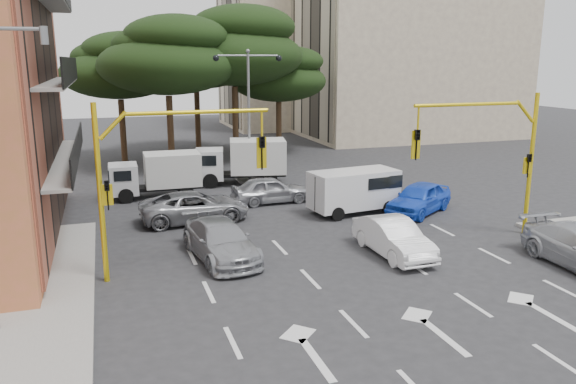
# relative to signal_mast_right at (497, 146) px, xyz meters

# --- Properties ---
(ground) EXTENTS (120.00, 120.00, 0.00)m
(ground) POSITION_rel_signal_mast_right_xyz_m (-6.80, -1.99, -3.88)
(ground) COLOR #28282B
(ground) RESTS_ON ground
(median_strip) EXTENTS (1.40, 6.00, 0.15)m
(median_strip) POSITION_rel_signal_mast_right_xyz_m (-6.80, 14.01, -3.81)
(median_strip) COLOR gray
(median_strip) RESTS_ON ground
(apartment_beige_near) EXTENTS (20.20, 12.15, 18.70)m
(apartment_beige_near) POSITION_rel_signal_mast_right_xyz_m (13.15, 30.01, 5.47)
(apartment_beige_near) COLOR tan
(apartment_beige_near) RESTS_ON ground
(apartment_beige_far) EXTENTS (16.20, 12.15, 16.70)m
(apartment_beige_far) POSITION_rel_signal_mast_right_xyz_m (6.15, 42.01, 4.47)
(apartment_beige_far) COLOR tan
(apartment_beige_far) RESTS_ON ground
(pine_left_near) EXTENTS (9.15, 9.15, 10.23)m
(pine_left_near) POSITION_rel_signal_mast_right_xyz_m (-10.75, 19.96, 3.72)
(pine_left_near) COLOR #382616
(pine_left_near) RESTS_ON ground
(pine_center) EXTENTS (9.98, 9.98, 11.16)m
(pine_center) POSITION_rel_signal_mast_right_xyz_m (-5.75, 21.96, 4.41)
(pine_center) COLOR #382616
(pine_center) RESTS_ON ground
(pine_left_far) EXTENTS (8.32, 8.32, 9.30)m
(pine_left_far) POSITION_rel_signal_mast_right_xyz_m (-13.75, 23.96, 3.03)
(pine_left_far) COLOR #382616
(pine_left_far) RESTS_ON ground
(pine_right) EXTENTS (7.49, 7.49, 8.37)m
(pine_right) POSITION_rel_signal_mast_right_xyz_m (-1.75, 23.96, 2.33)
(pine_right) COLOR #382616
(pine_right) RESTS_ON ground
(pine_back) EXTENTS (9.15, 9.15, 10.23)m
(pine_back) POSITION_rel_signal_mast_right_xyz_m (-7.75, 26.96, 3.72)
(pine_back) COLOR #382616
(pine_back) RESTS_ON ground
(signal_mast_right) EXTENTS (5.79, 0.37, 6.00)m
(signal_mast_right) POSITION_rel_signal_mast_right_xyz_m (0.00, 0.00, 0.00)
(signal_mast_right) COLOR yellow
(signal_mast_right) RESTS_ON ground
(signal_mast_left) EXTENTS (5.79, 0.37, 6.00)m
(signal_mast_left) POSITION_rel_signal_mast_right_xyz_m (-13.61, 0.00, 0.00)
(signal_mast_left) COLOR yellow
(signal_mast_left) RESTS_ON ground
(street_lamp_center) EXTENTS (4.16, 0.36, 7.77)m
(street_lamp_center) POSITION_rel_signal_mast_right_xyz_m (-6.80, 14.01, 1.54)
(street_lamp_center) COLOR slate
(street_lamp_center) RESTS_ON median_strip
(car_white_hatch) EXTENTS (1.57, 4.26, 1.39)m
(car_white_hatch) POSITION_rel_signal_mast_right_xyz_m (-4.93, -0.67, -3.19)
(car_white_hatch) COLOR white
(car_white_hatch) RESTS_ON ground
(car_blue_compact) EXTENTS (4.66, 3.91, 1.50)m
(car_blue_compact) POSITION_rel_signal_mast_right_xyz_m (-0.80, 4.33, -3.13)
(car_blue_compact) COLOR blue
(car_blue_compact) RESTS_ON ground
(car_silver_wagon) EXTENTS (2.56, 5.03, 1.40)m
(car_silver_wagon) POSITION_rel_signal_mast_right_xyz_m (-11.28, 1.02, -3.18)
(car_silver_wagon) COLOR #9D9FA5
(car_silver_wagon) RESTS_ON ground
(car_silver_cross_a) EXTENTS (5.13, 2.56, 1.39)m
(car_silver_cross_a) POSITION_rel_signal_mast_right_xyz_m (-11.40, 6.30, -3.19)
(car_silver_cross_a) COLOR gray
(car_silver_cross_a) RESTS_ON ground
(car_silver_cross_b) EXTENTS (4.13, 1.77, 1.39)m
(car_silver_cross_b) POSITION_rel_signal_mast_right_xyz_m (-7.10, 8.55, -3.19)
(car_silver_cross_b) COLOR #A7A9B0
(car_silver_cross_b) RESTS_ON ground
(van_white) EXTENTS (4.48, 2.45, 2.13)m
(van_white) POSITION_rel_signal_mast_right_xyz_m (-3.80, 5.39, -2.82)
(van_white) COLOR silver
(van_white) RESTS_ON ground
(box_truck_a) EXTENTS (4.90, 2.11, 2.40)m
(box_truck_a) POSITION_rel_signal_mast_right_xyz_m (-12.62, 11.66, -2.68)
(box_truck_a) COLOR silver
(box_truck_a) RESTS_ON ground
(box_truck_b) EXTENTS (5.80, 3.39, 2.68)m
(box_truck_b) POSITION_rel_signal_mast_right_xyz_m (-7.43, 13.51, -2.55)
(box_truck_b) COLOR silver
(box_truck_b) RESTS_ON ground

